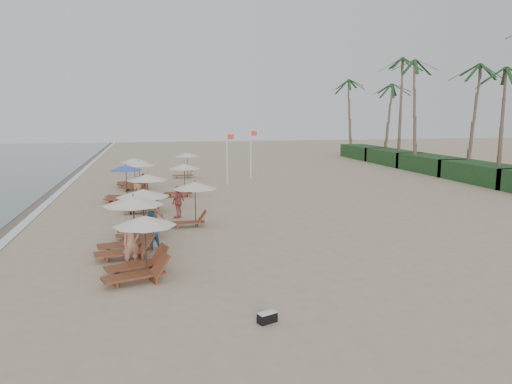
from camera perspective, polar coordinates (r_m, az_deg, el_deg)
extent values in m
plane|color=tan|center=(21.21, 0.98, -6.16)|extent=(160.00, 160.00, 0.00)
cube|color=#6B5E4C|center=(31.36, -26.57, -2.10)|extent=(3.20, 140.00, 0.01)
cube|color=white|center=(31.07, -24.25, -2.02)|extent=(0.50, 140.00, 0.02)
cube|color=#193D1C|center=(43.87, 25.21, 2.02)|extent=(3.20, 8.00, 1.60)
cube|color=#193D1C|center=(49.96, 19.96, 3.11)|extent=(3.20, 8.00, 1.60)
cube|color=#193D1C|center=(56.40, 15.88, 3.95)|extent=(3.20, 8.00, 1.60)
cube|color=#193D1C|center=(63.07, 12.65, 4.60)|extent=(3.20, 8.00, 1.60)
cylinder|color=brown|center=(42.29, 26.96, 6.70)|extent=(0.36, 0.36, 9.00)
cylinder|color=brown|center=(46.94, 23.81, 7.55)|extent=(0.36, 0.36, 9.80)
cylinder|color=brown|center=(50.28, 18.63, 8.36)|extent=(0.36, 0.36, 10.60)
cylinder|color=brown|center=(55.23, 16.65, 8.91)|extent=(0.36, 0.36, 11.40)
cylinder|color=brown|center=(60.25, 14.93, 7.83)|extent=(0.36, 0.36, 9.00)
cylinder|color=brown|center=(64.15, 11.35, 8.38)|extent=(0.36, 0.36, 9.80)
cylinder|color=black|center=(17.21, -12.85, -6.42)|extent=(0.05, 0.05, 2.10)
cone|color=silver|center=(16.98, -12.96, -3.32)|extent=(2.17, 2.17, 0.35)
cylinder|color=black|center=(20.02, -14.15, -3.97)|extent=(0.05, 0.05, 2.31)
cone|color=silver|center=(19.82, -14.27, -1.00)|extent=(2.42, 2.42, 0.35)
cylinder|color=black|center=(22.82, -13.11, -2.53)|extent=(0.05, 0.05, 2.14)
cone|color=silver|center=(22.65, -13.19, -0.12)|extent=(2.42, 2.42, 0.35)
cylinder|color=black|center=(28.68, -12.61, -0.18)|extent=(0.05, 0.05, 2.11)
cone|color=silver|center=(28.54, -12.68, 1.72)|extent=(2.38, 2.38, 0.35)
cylinder|color=black|center=(32.28, -15.01, 0.93)|extent=(0.05, 0.05, 2.30)
cone|color=#3B55B0|center=(32.15, -15.08, 2.77)|extent=(2.14, 2.14, 0.35)
cylinder|color=black|center=(36.93, -13.58, 1.84)|extent=(0.05, 0.05, 2.11)
cone|color=silver|center=(36.83, -13.63, 3.31)|extent=(2.42, 2.42, 0.35)
cylinder|color=black|center=(39.13, -14.10, 2.25)|extent=(0.05, 0.05, 2.14)
cone|color=silver|center=(39.03, -14.15, 3.66)|extent=(2.23, 2.23, 0.35)
cylinder|color=black|center=(24.74, -7.16, -1.45)|extent=(0.05, 0.05, 2.15)
cone|color=silver|center=(24.58, -7.21, 0.78)|extent=(2.24, 2.24, 0.35)
cylinder|color=black|center=(33.80, -8.41, 1.38)|extent=(0.05, 0.05, 2.15)
cone|color=silver|center=(33.68, -8.45, 3.02)|extent=(2.24, 2.24, 0.35)
cylinder|color=black|center=(43.57, -8.09, 3.12)|extent=(0.05, 0.05, 2.15)
cone|color=silver|center=(43.48, -8.12, 4.40)|extent=(2.24, 2.24, 0.35)
imported|color=#A76E5A|center=(18.41, -14.49, -5.82)|extent=(0.82, 0.74, 1.88)
imported|color=teal|center=(20.71, -12.28, -4.40)|extent=(1.00, 0.93, 1.65)
imported|color=#895746|center=(24.15, -11.87, -2.23)|extent=(1.29, 1.34, 1.83)
imported|color=#B45448|center=(26.58, -9.16, -1.17)|extent=(0.97, 1.09, 1.78)
imported|color=tan|center=(31.92, -13.85, 0.33)|extent=(0.76, 0.95, 1.69)
cube|color=black|center=(13.58, 1.33, -14.62)|extent=(0.59, 0.44, 0.26)
cube|color=silver|center=(13.53, 1.33, -14.07)|extent=(0.56, 0.41, 0.04)
cylinder|color=silver|center=(38.76, -3.44, 3.98)|extent=(0.08, 0.08, 4.21)
cube|color=red|center=(38.69, -3.05, 6.50)|extent=(0.55, 0.02, 0.40)
cylinder|color=silver|center=(42.34, -0.62, 4.53)|extent=(0.08, 0.08, 4.34)
cube|color=red|center=(42.29, -0.25, 6.93)|extent=(0.55, 0.02, 0.40)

